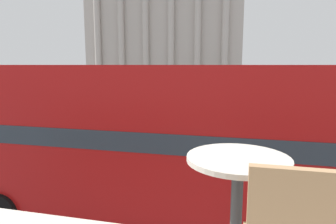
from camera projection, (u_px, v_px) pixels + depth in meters
double_decker_bus at (158, 139)px, 7.68m from camera, size 10.50×2.75×4.29m
cafe_dining_table at (237, 188)px, 1.76m from camera, size 0.60×0.60×0.73m
plaza_building_left at (167, 27)px, 46.36m from camera, size 23.43×11.47×20.15m
traffic_light_near at (170, 113)px, 12.62m from camera, size 0.42×0.24×3.50m
pedestrian_olive at (111, 107)px, 22.95m from camera, size 0.32×0.32×1.82m
pedestrian_black at (230, 133)px, 14.98m from camera, size 0.32×0.32×1.59m
pedestrian_yellow at (232, 93)px, 34.18m from camera, size 0.32×0.32×1.81m
pedestrian_blue at (114, 121)px, 17.68m from camera, size 0.32×0.32×1.73m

